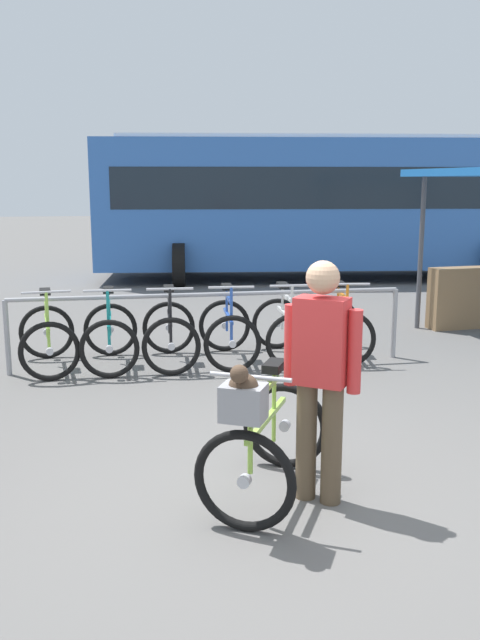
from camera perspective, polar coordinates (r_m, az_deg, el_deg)
name	(u,v)px	position (r m, az deg, el deg)	size (l,w,h in m)	color
ground_plane	(269,503)	(4.79, 2.45, -14.98)	(80.00, 80.00, 0.00)	#605E5B
bike_rack_rail	(210,307)	(7.95, -2.53, 1.07)	(4.61, 0.16, 0.88)	#99999E
racked_bike_lime	(48,338)	(8.17, -15.69, -1.45)	(0.81, 1.17, 0.97)	black
racked_bike_teal	(110,336)	(8.13, -10.78, -1.29)	(0.68, 1.10, 0.97)	black
racked_bike_black	(170,333)	(8.14, -5.85, -1.12)	(0.68, 1.13, 0.98)	black
racked_bike_blue	(228,331)	(8.22, -0.98, -0.94)	(0.71, 1.14, 0.98)	black
racked_bike_white	(285,329)	(8.36, 3.76, -0.76)	(0.68, 1.10, 0.97)	black
racked_bike_orange	(340,327)	(8.55, 8.33, -0.58)	(0.78, 1.16, 0.97)	black
featured_bicycle	(262,435)	(4.59, 1.83, -9.57)	(1.07, 1.26, 1.09)	black
person_with_featured_bike	(321,371)	(4.55, 6.73, -4.27)	(0.45, 0.36, 1.64)	brown
bus_distant	(327,199)	(15.51, 7.23, 9.93)	(10.19, 4.02, 3.08)	#3366B7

